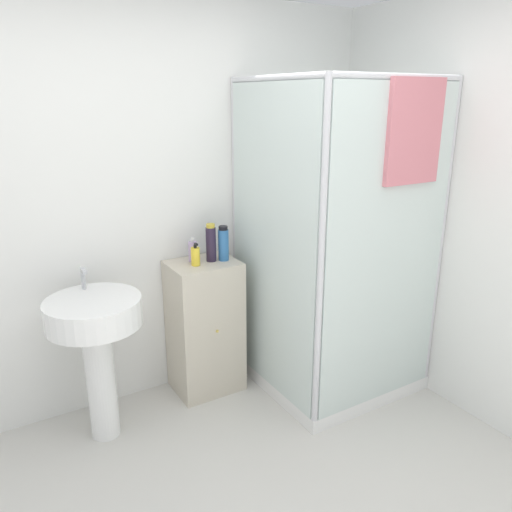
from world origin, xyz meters
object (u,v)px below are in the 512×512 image
at_px(sink, 96,335).
at_px(shampoo_bottle_tall_black, 211,243).
at_px(soap_dispenser, 196,256).
at_px(lotion_bottle_white, 193,251).
at_px(shampoo_bottle_blue, 223,244).

relative_size(sink, shampoo_bottle_tall_black, 4.06).
bearing_deg(soap_dispenser, shampoo_bottle_tall_black, 12.90).
xyz_separation_m(soap_dispenser, lotion_bottle_white, (0.02, 0.08, 0.01)).
height_order(shampoo_bottle_blue, lotion_bottle_white, shampoo_bottle_blue).
height_order(soap_dispenser, shampoo_bottle_blue, shampoo_bottle_blue).
bearing_deg(soap_dispenser, lotion_bottle_white, 77.36).
height_order(soap_dispenser, shampoo_bottle_tall_black, shampoo_bottle_tall_black).
bearing_deg(soap_dispenser, sink, -169.62).
bearing_deg(shampoo_bottle_blue, sink, -171.80).
bearing_deg(sink, shampoo_bottle_blue, 8.20).
bearing_deg(lotion_bottle_white, shampoo_bottle_blue, -24.49).
xyz_separation_m(sink, lotion_bottle_white, (0.69, 0.21, 0.32)).
height_order(shampoo_bottle_tall_black, lotion_bottle_white, shampoo_bottle_tall_black).
height_order(sink, soap_dispenser, soap_dispenser).
bearing_deg(shampoo_bottle_tall_black, soap_dispenser, -167.10).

